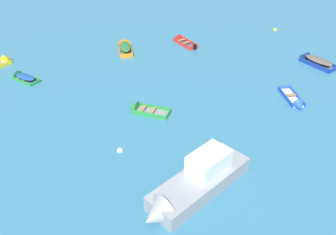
{
  "coord_description": "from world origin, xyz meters",
  "views": [
    {
      "loc": [
        -5.0,
        -1.02,
        14.8
      ],
      "look_at": [
        0.0,
        19.46,
        0.15
      ],
      "focal_mm": 37.84,
      "sensor_mm": 36.0,
      "label": 1
    }
  ],
  "objects_px": {
    "rowboat_orange_center": "(125,46)",
    "mooring_buoy_between_boats_left": "(275,30)",
    "rowboat_yellow_back_row_center": "(3,62)",
    "rowboat_deep_blue_near_right": "(313,60)",
    "rowboat_green_far_right": "(22,77)",
    "rowboat_blue_outer_right": "(296,103)",
    "motor_launch_grey_back_row_right": "(194,184)",
    "rowboat_red_far_left": "(181,40)",
    "mooring_buoy_central": "(120,151)",
    "rowboat_green_foreground_center": "(141,109)"
  },
  "relations": [
    {
      "from": "rowboat_orange_center",
      "to": "mooring_buoy_between_boats_left",
      "type": "height_order",
      "value": "rowboat_orange_center"
    },
    {
      "from": "rowboat_yellow_back_row_center",
      "to": "mooring_buoy_between_boats_left",
      "type": "relative_size",
      "value": 7.91
    },
    {
      "from": "rowboat_deep_blue_near_right",
      "to": "rowboat_green_far_right",
      "type": "xyz_separation_m",
      "value": [
        -26.26,
        3.17,
        -0.09
      ]
    },
    {
      "from": "rowboat_yellow_back_row_center",
      "to": "rowboat_green_far_right",
      "type": "xyz_separation_m",
      "value": [
        2.03,
        -3.5,
        0.05
      ]
    },
    {
      "from": "rowboat_blue_outer_right",
      "to": "rowboat_deep_blue_near_right",
      "type": "height_order",
      "value": "rowboat_deep_blue_near_right"
    },
    {
      "from": "motor_launch_grey_back_row_right",
      "to": "rowboat_red_far_left",
      "type": "xyz_separation_m",
      "value": [
        5.06,
        20.94,
        -0.57
      ]
    },
    {
      "from": "rowboat_red_far_left",
      "to": "rowboat_orange_center",
      "type": "xyz_separation_m",
      "value": [
        -6.02,
        -0.38,
        0.13
      ]
    },
    {
      "from": "motor_launch_grey_back_row_right",
      "to": "rowboat_green_far_right",
      "type": "bearing_deg",
      "value": 122.86
    },
    {
      "from": "rowboat_yellow_back_row_center",
      "to": "rowboat_deep_blue_near_right",
      "type": "relative_size",
      "value": 0.89
    },
    {
      "from": "rowboat_blue_outer_right",
      "to": "rowboat_green_far_right",
      "type": "xyz_separation_m",
      "value": [
        -20.99,
        9.32,
        0.07
      ]
    },
    {
      "from": "motor_launch_grey_back_row_right",
      "to": "rowboat_blue_outer_right",
      "type": "xyz_separation_m",
      "value": [
        10.45,
        7.0,
        -0.59
      ]
    },
    {
      "from": "rowboat_yellow_back_row_center",
      "to": "rowboat_green_far_right",
      "type": "distance_m",
      "value": 4.04
    },
    {
      "from": "mooring_buoy_central",
      "to": "rowboat_blue_outer_right",
      "type": "bearing_deg",
      "value": 9.42
    },
    {
      "from": "rowboat_blue_outer_right",
      "to": "rowboat_deep_blue_near_right",
      "type": "bearing_deg",
      "value": 49.42
    },
    {
      "from": "rowboat_green_far_right",
      "to": "mooring_buoy_between_boats_left",
      "type": "bearing_deg",
      "value": 11.27
    },
    {
      "from": "rowboat_blue_outer_right",
      "to": "rowboat_yellow_back_row_center",
      "type": "bearing_deg",
      "value": 150.88
    },
    {
      "from": "rowboat_deep_blue_near_right",
      "to": "mooring_buoy_central",
      "type": "xyz_separation_m",
      "value": [
        -19.25,
        -8.47,
        -0.31
      ]
    },
    {
      "from": "motor_launch_grey_back_row_right",
      "to": "rowboat_green_foreground_center",
      "type": "bearing_deg",
      "value": 98.89
    },
    {
      "from": "rowboat_green_foreground_center",
      "to": "rowboat_blue_outer_right",
      "type": "distance_m",
      "value": 12.0
    },
    {
      "from": "rowboat_yellow_back_row_center",
      "to": "rowboat_green_far_right",
      "type": "bearing_deg",
      "value": -59.93
    },
    {
      "from": "rowboat_green_foreground_center",
      "to": "rowboat_green_far_right",
      "type": "relative_size",
      "value": 1.18
    },
    {
      "from": "rowboat_red_far_left",
      "to": "mooring_buoy_between_boats_left",
      "type": "xyz_separation_m",
      "value": [
        11.35,
        0.75,
        -0.17
      ]
    },
    {
      "from": "rowboat_yellow_back_row_center",
      "to": "mooring_buoy_central",
      "type": "bearing_deg",
      "value": -59.15
    },
    {
      "from": "rowboat_yellow_back_row_center",
      "to": "rowboat_orange_center",
      "type": "height_order",
      "value": "same"
    },
    {
      "from": "motor_launch_grey_back_row_right",
      "to": "rowboat_orange_center",
      "type": "height_order",
      "value": "motor_launch_grey_back_row_right"
    },
    {
      "from": "motor_launch_grey_back_row_right",
      "to": "rowboat_deep_blue_near_right",
      "type": "bearing_deg",
      "value": 39.91
    },
    {
      "from": "rowboat_red_far_left",
      "to": "rowboat_green_foreground_center",
      "type": "bearing_deg",
      "value": -118.22
    },
    {
      "from": "rowboat_deep_blue_near_right",
      "to": "rowboat_orange_center",
      "type": "distance_m",
      "value": 18.25
    },
    {
      "from": "mooring_buoy_between_boats_left",
      "to": "rowboat_deep_blue_near_right",
      "type": "bearing_deg",
      "value": -94.6
    },
    {
      "from": "rowboat_blue_outer_right",
      "to": "rowboat_deep_blue_near_right",
      "type": "distance_m",
      "value": 8.1
    },
    {
      "from": "rowboat_deep_blue_near_right",
      "to": "mooring_buoy_between_boats_left",
      "type": "height_order",
      "value": "rowboat_deep_blue_near_right"
    },
    {
      "from": "rowboat_green_far_right",
      "to": "mooring_buoy_central",
      "type": "bearing_deg",
      "value": -58.92
    },
    {
      "from": "rowboat_red_far_left",
      "to": "mooring_buoy_between_boats_left",
      "type": "distance_m",
      "value": 11.37
    },
    {
      "from": "mooring_buoy_central",
      "to": "mooring_buoy_between_boats_left",
      "type": "xyz_separation_m",
      "value": [
        19.93,
        17.01,
        0.0
      ]
    },
    {
      "from": "rowboat_green_far_right",
      "to": "mooring_buoy_central",
      "type": "relative_size",
      "value": 6.77
    },
    {
      "from": "rowboat_yellow_back_row_center",
      "to": "rowboat_green_far_right",
      "type": "height_order",
      "value": "rowboat_yellow_back_row_center"
    },
    {
      "from": "rowboat_green_foreground_center",
      "to": "mooring_buoy_between_boats_left",
      "type": "relative_size",
      "value": 7.31
    },
    {
      "from": "rowboat_blue_outer_right",
      "to": "mooring_buoy_central",
      "type": "relative_size",
      "value": 8.48
    },
    {
      "from": "rowboat_green_foreground_center",
      "to": "rowboat_blue_outer_right",
      "type": "bearing_deg",
      "value": -9.16
    },
    {
      "from": "rowboat_orange_center",
      "to": "mooring_buoy_central",
      "type": "bearing_deg",
      "value": -99.2
    },
    {
      "from": "rowboat_yellow_back_row_center",
      "to": "mooring_buoy_between_boats_left",
      "type": "distance_m",
      "value": 29.04
    },
    {
      "from": "rowboat_blue_outer_right",
      "to": "motor_launch_grey_back_row_right",
      "type": "bearing_deg",
      "value": -146.2
    },
    {
      "from": "rowboat_deep_blue_near_right",
      "to": "mooring_buoy_between_boats_left",
      "type": "distance_m",
      "value": 8.57
    },
    {
      "from": "rowboat_orange_center",
      "to": "rowboat_green_far_right",
      "type": "bearing_deg",
      "value": -156.18
    },
    {
      "from": "rowboat_green_foreground_center",
      "to": "rowboat_green_far_right",
      "type": "xyz_separation_m",
      "value": [
        -9.15,
        7.42,
        0.05
      ]
    },
    {
      "from": "mooring_buoy_central",
      "to": "rowboat_orange_center",
      "type": "bearing_deg",
      "value": 80.8
    },
    {
      "from": "motor_launch_grey_back_row_right",
      "to": "rowboat_orange_center",
      "type": "xyz_separation_m",
      "value": [
        -0.95,
        20.55,
        -0.44
      ]
    },
    {
      "from": "rowboat_green_foreground_center",
      "to": "rowboat_orange_center",
      "type": "height_order",
      "value": "rowboat_orange_center"
    },
    {
      "from": "motor_launch_grey_back_row_right",
      "to": "mooring_buoy_between_boats_left",
      "type": "xyz_separation_m",
      "value": [
        16.41,
        21.69,
        -0.73
      ]
    },
    {
      "from": "rowboat_green_far_right",
      "to": "rowboat_yellow_back_row_center",
      "type": "bearing_deg",
      "value": 120.07
    }
  ]
}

